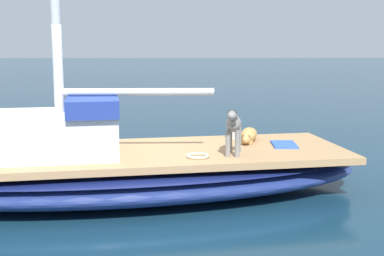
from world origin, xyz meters
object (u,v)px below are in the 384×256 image
(dog_grey, at_px, (234,126))
(coiled_rope, at_px, (198,156))
(deck_towel, at_px, (284,144))
(deck_winch, at_px, (232,133))
(sailboat_main, at_px, (125,173))
(dog_tan, at_px, (249,135))

(dog_grey, xyz_separation_m, coiled_rope, (-0.14, 0.52, -0.40))
(deck_towel, bearing_deg, deck_winch, 52.12)
(sailboat_main, relative_size, dog_tan, 8.00)
(dog_grey, distance_m, deck_towel, 1.16)
(dog_grey, bearing_deg, coiled_rope, 105.58)
(sailboat_main, bearing_deg, dog_tan, -69.71)
(sailboat_main, height_order, dog_tan, dog_tan)
(dog_tan, distance_m, dog_grey, 1.09)
(coiled_rope, xyz_separation_m, deck_towel, (0.80, -1.39, -0.01))
(sailboat_main, bearing_deg, coiled_rope, -110.88)
(sailboat_main, relative_size, coiled_rope, 23.25)
(sailboat_main, distance_m, deck_towel, 2.51)
(coiled_rope, bearing_deg, sailboat_main, 69.12)
(coiled_rope, bearing_deg, dog_tan, -37.81)
(sailboat_main, bearing_deg, deck_towel, -80.90)
(dog_grey, bearing_deg, deck_winch, -5.01)
(dog_grey, relative_size, deck_winch, 4.45)
(sailboat_main, distance_m, coiled_rope, 1.19)
(deck_towel, bearing_deg, dog_grey, 127.03)
(dog_grey, height_order, deck_winch, dog_grey)
(sailboat_main, height_order, coiled_rope, coiled_rope)
(coiled_rope, distance_m, deck_towel, 1.60)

